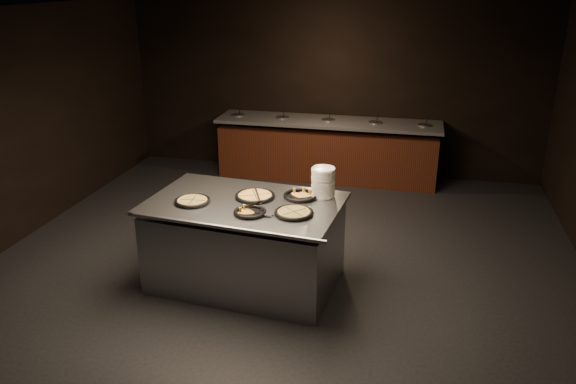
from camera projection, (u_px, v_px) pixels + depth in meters
name	position (u px, v px, depth m)	size (l,w,h in m)	color
room	(274.00, 159.00, 5.84)	(7.02, 8.02, 2.92)	black
salad_bar	(327.00, 153.00, 9.44)	(3.70, 0.83, 1.18)	#4D2612
serving_counter	(245.00, 245.00, 6.16)	(2.15, 1.49, 0.98)	#A8AAAF
plate_stack	(323.00, 182.00, 6.06)	(0.26, 0.26, 0.32)	silver
pan_veggie_whole	(192.00, 201.00, 5.94)	(0.38, 0.38, 0.04)	black
pan_cheese_whole	(255.00, 196.00, 6.08)	(0.43, 0.43, 0.04)	black
pan_cheese_slices_a	(301.00, 196.00, 6.09)	(0.38, 0.38, 0.04)	black
pan_cheese_slices_b	(250.00, 212.00, 5.66)	(0.34, 0.34, 0.04)	black
pan_veggie_slices	(294.00, 213.00, 5.65)	(0.40, 0.40, 0.04)	black
server_left	(256.00, 197.00, 5.92)	(0.23, 0.26, 0.15)	#A8AAAF
server_right	(258.00, 207.00, 5.64)	(0.31, 0.12, 0.15)	#A8AAAF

